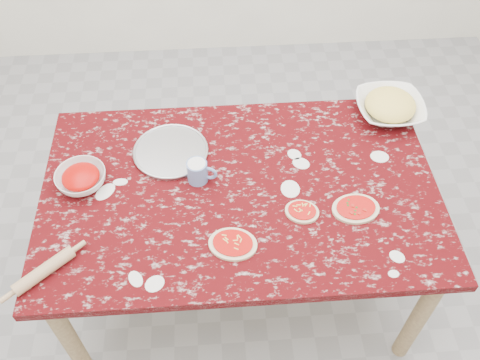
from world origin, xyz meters
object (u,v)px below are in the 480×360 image
sauce_bowl (81,179)px  flour_mug (198,171)px  rolling_pin (44,271)px  worktable (240,201)px  pizza_tray (171,152)px  cheese_bowl (389,108)px

sauce_bowl → flour_mug: size_ratio=1.64×
flour_mug → rolling_pin: flour_mug is taller
worktable → sauce_bowl: 0.65m
pizza_tray → flour_mug: flour_mug is taller
sauce_bowl → flour_mug: 0.47m
worktable → sauce_bowl: bearing=174.0°
flour_mug → rolling_pin: size_ratio=0.53×
flour_mug → rolling_pin: bearing=-143.9°
flour_mug → rolling_pin: 0.68m
rolling_pin → flour_mug: bearing=36.1°
pizza_tray → cheese_bowl: size_ratio=1.03×
worktable → flour_mug: 0.22m
sauce_bowl → rolling_pin: (-0.08, -0.41, -0.01)m
sauce_bowl → rolling_pin: bearing=-101.0°
worktable → cheese_bowl: 0.81m
cheese_bowl → flour_mug: (-0.87, -0.33, 0.01)m
worktable → rolling_pin: bearing=-154.3°
worktable → sauce_bowl: size_ratio=7.91×
cheese_bowl → rolling_pin: bearing=-152.8°
pizza_tray → rolling_pin: 0.71m
pizza_tray → sauce_bowl: size_ratio=1.55×
sauce_bowl → pizza_tray: bearing=22.8°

